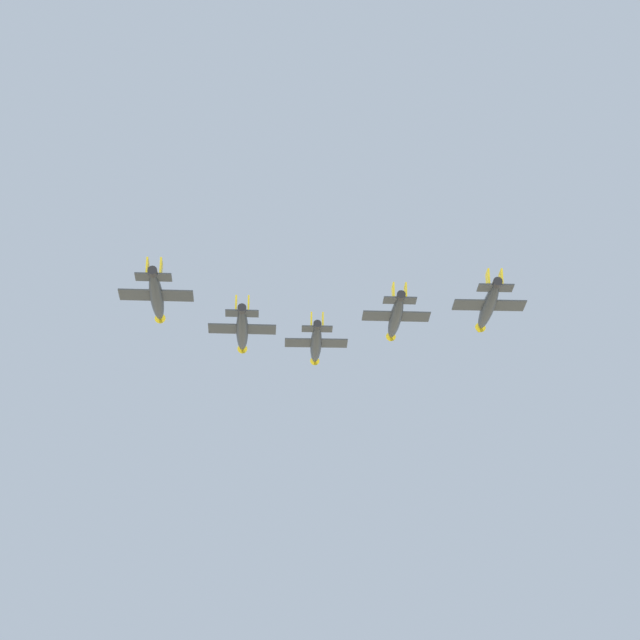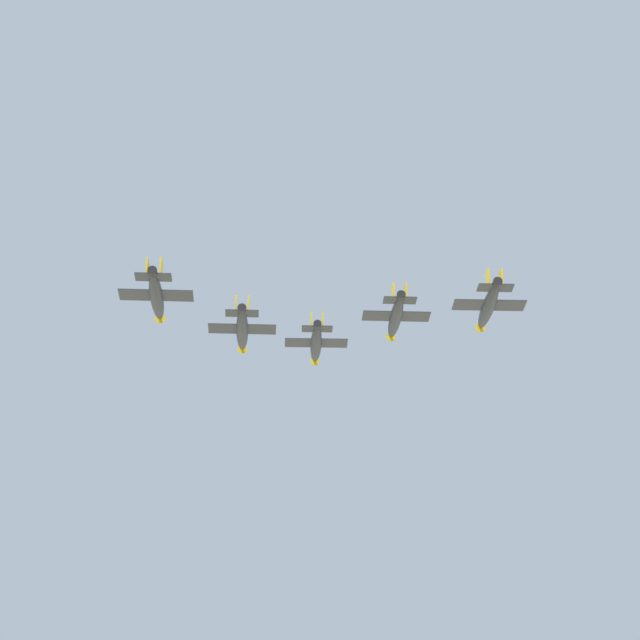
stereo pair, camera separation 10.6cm
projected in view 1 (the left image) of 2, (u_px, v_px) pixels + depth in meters
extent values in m
ellipsoid|color=#2D3338|center=(316.00, 344.00, 206.24)|extent=(15.13, 5.13, 1.94)
cone|color=gold|center=(315.00, 363.00, 213.84)|extent=(2.25, 2.03, 1.65)
ellipsoid|color=#334751|center=(315.00, 348.00, 209.55)|extent=(2.84, 1.98, 1.13)
cube|color=#2D3338|center=(316.00, 343.00, 205.51)|extent=(5.68, 11.25, 0.19)
cube|color=gold|center=(288.00, 342.00, 205.40)|extent=(3.19, 1.40, 0.23)
cube|color=gold|center=(344.00, 343.00, 205.68)|extent=(3.19, 1.40, 0.23)
cube|color=#2D3338|center=(317.00, 329.00, 200.51)|extent=(3.42, 5.56, 0.19)
cube|color=gold|center=(311.00, 322.00, 201.35)|extent=(2.16, 0.72, 2.80)
cube|color=gold|center=(323.00, 322.00, 201.40)|extent=(2.16, 0.72, 2.80)
cylinder|color=black|center=(317.00, 325.00, 199.03)|extent=(1.34, 1.56, 1.36)
ellipsoid|color=#2D3338|center=(242.00, 330.00, 190.88)|extent=(15.16, 4.81, 1.94)
cone|color=gold|center=(242.00, 351.00, 198.47)|extent=(2.22, 1.99, 1.65)
ellipsoid|color=#334751|center=(242.00, 335.00, 194.19)|extent=(2.81, 1.92, 1.13)
cube|color=#2D3338|center=(242.00, 329.00, 190.15)|extent=(5.46, 11.22, 0.19)
cube|color=gold|center=(212.00, 328.00, 189.94)|extent=(3.19, 1.34, 0.23)
cube|color=gold|center=(273.00, 329.00, 190.42)|extent=(3.19, 1.34, 0.23)
cube|color=#2D3338|center=(242.00, 313.00, 185.16)|extent=(3.32, 5.53, 0.19)
cube|color=gold|center=(236.00, 306.00, 185.98)|extent=(2.16, 0.67, 2.80)
cube|color=gold|center=(248.00, 306.00, 186.07)|extent=(2.16, 0.67, 2.80)
cylinder|color=black|center=(242.00, 309.00, 183.68)|extent=(1.32, 1.54, 1.36)
ellipsoid|color=#2D3338|center=(396.00, 318.00, 192.91)|extent=(15.26, 4.94, 1.95)
cone|color=gold|center=(390.00, 339.00, 200.56)|extent=(2.24, 2.01, 1.66)
ellipsoid|color=#334751|center=(393.00, 322.00, 196.24)|extent=(2.84, 1.95, 1.14)
cube|color=#2D3338|center=(396.00, 316.00, 192.18)|extent=(5.56, 11.31, 0.20)
cube|color=gold|center=(366.00, 315.00, 191.99)|extent=(3.21, 1.37, 0.23)
cube|color=gold|center=(426.00, 317.00, 192.41)|extent=(3.21, 1.37, 0.23)
cube|color=#2D3338|center=(400.00, 300.00, 187.15)|extent=(3.37, 5.57, 0.20)
cube|color=gold|center=(393.00, 293.00, 187.98)|extent=(2.18, 0.69, 2.82)
cube|color=gold|center=(406.00, 293.00, 188.06)|extent=(2.18, 0.69, 2.82)
cylinder|color=black|center=(401.00, 296.00, 185.66)|extent=(1.33, 1.55, 1.37)
ellipsoid|color=#2D3338|center=(157.00, 297.00, 176.72)|extent=(15.38, 4.91, 1.97)
cone|color=gold|center=(161.00, 321.00, 184.42)|extent=(2.25, 2.02, 1.67)
ellipsoid|color=#334751|center=(158.00, 302.00, 180.07)|extent=(2.86, 1.96, 1.15)
cube|color=#2D3338|center=(156.00, 295.00, 175.98)|extent=(5.56, 11.40, 0.20)
cube|color=gold|center=(123.00, 294.00, 175.77)|extent=(3.23, 1.36, 0.24)
cube|color=gold|center=(190.00, 296.00, 176.23)|extent=(3.23, 1.36, 0.24)
cube|color=#2D3338|center=(153.00, 277.00, 170.91)|extent=(3.38, 5.61, 0.20)
cube|color=gold|center=(147.00, 269.00, 171.74)|extent=(2.19, 0.68, 2.84)
cube|color=gold|center=(161.00, 269.00, 171.83)|extent=(2.19, 0.68, 2.84)
cylinder|color=black|center=(153.00, 272.00, 169.40)|extent=(1.34, 1.56, 1.38)
ellipsoid|color=#2D3338|center=(488.00, 307.00, 178.20)|extent=(15.08, 5.04, 1.93)
cone|color=gold|center=(479.00, 330.00, 185.77)|extent=(2.23, 2.01, 1.64)
ellipsoid|color=#334751|center=(484.00, 312.00, 181.50)|extent=(2.82, 1.96, 1.13)
cube|color=#2D3338|center=(489.00, 305.00, 177.48)|extent=(5.60, 11.20, 0.19)
cube|color=gold|center=(457.00, 304.00, 177.34)|extent=(3.18, 1.38, 0.23)
cube|color=gold|center=(521.00, 305.00, 177.66)|extent=(3.18, 1.38, 0.23)
cube|color=#2D3338|center=(495.00, 288.00, 172.50)|extent=(3.39, 5.53, 0.19)
cube|color=gold|center=(488.00, 280.00, 173.33)|extent=(2.15, 0.70, 2.79)
cube|color=gold|center=(501.00, 280.00, 173.39)|extent=(2.15, 0.70, 2.79)
cylinder|color=black|center=(497.00, 283.00, 171.02)|extent=(1.33, 1.55, 1.35)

